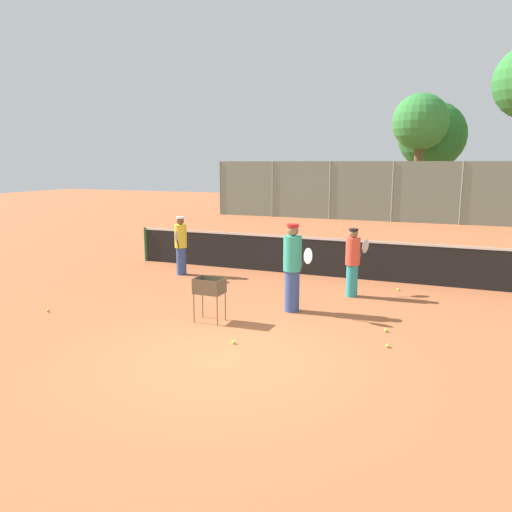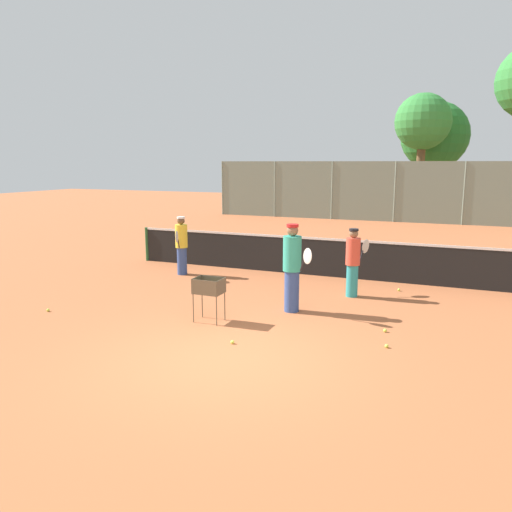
{
  "view_description": "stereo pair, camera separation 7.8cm",
  "coord_description": "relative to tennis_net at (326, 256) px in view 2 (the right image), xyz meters",
  "views": [
    {
      "loc": [
        3.33,
        -6.8,
        3.11
      ],
      "look_at": [
        -0.9,
        3.55,
        1.0
      ],
      "focal_mm": 35.0,
      "sensor_mm": 36.0,
      "label": 1
    },
    {
      "loc": [
        3.4,
        -6.77,
        3.11
      ],
      "look_at": [
        -0.9,
        3.55,
        1.0
      ],
      "focal_mm": 35.0,
      "sensor_mm": 36.0,
      "label": 2
    }
  ],
  "objects": [
    {
      "name": "tennis_ball_2",
      "position": [
        2.36,
        -4.88,
        -0.53
      ],
      "size": [
        0.07,
        0.07,
        0.07
      ],
      "primitive_type": "sphere",
      "color": "#D1E54C",
      "rests_on": "ground_plane"
    },
    {
      "name": "tennis_ball_0",
      "position": [
        2.08,
        -0.88,
        -0.53
      ],
      "size": [
        0.07,
        0.07,
        0.07
      ],
      "primitive_type": "sphere",
      "color": "#D1E54C",
      "rests_on": "ground_plane"
    },
    {
      "name": "tree_2",
      "position": [
        0.99,
        16.44,
        4.65
      ],
      "size": [
        3.07,
        3.07,
        6.84
      ],
      "color": "brown",
      "rests_on": "ground_plane"
    },
    {
      "name": "player_white_outfit",
      "position": [
        1.11,
        -1.8,
        0.28
      ],
      "size": [
        0.46,
        0.83,
        1.61
      ],
      "rotation": [
        0.0,
        0.0,
        1.18
      ],
      "color": "teal",
      "rests_on": "ground_plane"
    },
    {
      "name": "ground_plane",
      "position": [
        0.0,
        -6.39,
        -0.56
      ],
      "size": [
        80.0,
        80.0,
        0.0
      ],
      "primitive_type": "plane",
      "color": "#B26038"
    },
    {
      "name": "player_yellow_shirt",
      "position": [
        0.19,
        -3.48,
        0.4
      ],
      "size": [
        0.79,
        0.68,
        1.86
      ],
      "rotation": [
        0.0,
        0.0,
        5.61
      ],
      "color": "#334C8C",
      "rests_on": "ground_plane"
    },
    {
      "name": "back_fence",
      "position": [
        0.0,
        13.93,
        1.02
      ],
      "size": [
        20.25,
        0.08,
        3.16
      ],
      "color": "gray",
      "rests_on": "ground_plane"
    },
    {
      "name": "tennis_ball_4",
      "position": [
        -4.56,
        -5.49,
        -0.53
      ],
      "size": [
        0.07,
        0.07,
        0.07
      ],
      "primitive_type": "sphere",
      "color": "#D1E54C",
      "rests_on": "ground_plane"
    },
    {
      "name": "tennis_net",
      "position": [
        0.0,
        0.0,
        0.0
      ],
      "size": [
        11.83,
        0.1,
        1.07
      ],
      "color": "#26592D",
      "rests_on": "ground_plane"
    },
    {
      "name": "player_red_cap",
      "position": [
        -3.79,
        -1.31,
        0.29
      ],
      "size": [
        0.41,
        0.86,
        1.63
      ],
      "rotation": [
        0.0,
        0.0,
        5.03
      ],
      "color": "#334C8C",
      "rests_on": "ground_plane"
    },
    {
      "name": "tennis_ball_5",
      "position": [
        2.21,
        -4.08,
        -0.53
      ],
      "size": [
        0.07,
        0.07,
        0.07
      ],
      "primitive_type": "sphere",
      "color": "#D1E54C",
      "rests_on": "ground_plane"
    },
    {
      "name": "tennis_ball_1",
      "position": [
        -0.14,
        -5.72,
        -0.53
      ],
      "size": [
        0.07,
        0.07,
        0.07
      ],
      "primitive_type": "sphere",
      "color": "#D1E54C",
      "rests_on": "ground_plane"
    },
    {
      "name": "tree_1",
      "position": [
        1.51,
        18.81,
        4.07
      ],
      "size": [
        3.96,
        3.96,
        6.64
      ],
      "color": "brown",
      "rests_on": "ground_plane"
    },
    {
      "name": "ball_cart",
      "position": [
        -1.11,
        -4.77,
        0.1
      ],
      "size": [
        0.56,
        0.41,
        0.88
      ],
      "color": "brown",
      "rests_on": "ground_plane"
    }
  ]
}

